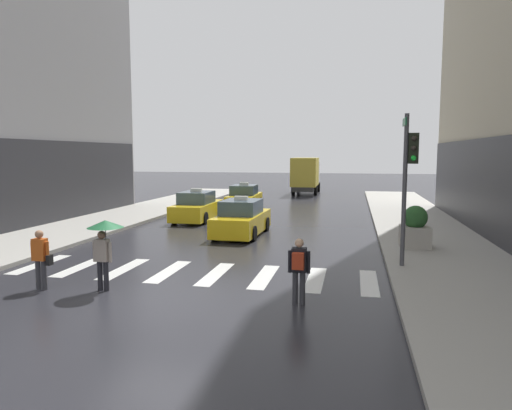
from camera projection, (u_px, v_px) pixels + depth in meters
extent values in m
plane|color=#26262B|center=(151.00, 303.00, 11.54)|extent=(160.00, 160.00, 0.00)
cube|color=#9E9B93|center=(511.00, 325.00, 9.84)|extent=(4.50, 70.00, 0.15)
cube|color=silver|center=(40.00, 264.00, 15.57)|extent=(0.50, 2.80, 0.01)
cube|color=silver|center=(81.00, 266.00, 15.25)|extent=(0.50, 2.80, 0.01)
cube|color=silver|center=(124.00, 269.00, 14.94)|extent=(0.50, 2.80, 0.01)
cube|color=silver|center=(169.00, 271.00, 14.62)|extent=(0.50, 2.80, 0.01)
cube|color=silver|center=(216.00, 274.00, 14.30)|extent=(0.50, 2.80, 0.01)
cube|color=silver|center=(264.00, 277.00, 13.99)|extent=(0.50, 2.80, 0.01)
cube|color=silver|center=(315.00, 279.00, 13.67)|extent=(0.50, 2.80, 0.01)
cube|color=silver|center=(369.00, 282.00, 13.35)|extent=(0.50, 2.80, 0.01)
cylinder|color=#47474C|center=(404.00, 191.00, 14.52)|extent=(0.14, 0.14, 4.80)
cube|color=black|center=(413.00, 148.00, 14.33)|extent=(0.30, 0.26, 0.95)
sphere|color=#28231E|center=(414.00, 138.00, 14.16)|extent=(0.17, 0.17, 0.17)
sphere|color=#28231E|center=(414.00, 148.00, 14.19)|extent=(0.17, 0.17, 0.17)
sphere|color=green|center=(414.00, 158.00, 14.23)|extent=(0.17, 0.17, 0.17)
cube|color=#196638|center=(405.00, 122.00, 14.47)|extent=(0.04, 0.84, 0.24)
cube|color=yellow|center=(242.00, 223.00, 21.15)|extent=(1.89, 4.53, 0.84)
cube|color=#384C5B|center=(241.00, 207.00, 20.97)|extent=(1.64, 2.13, 0.64)
cube|color=silver|center=(241.00, 198.00, 20.92)|extent=(0.60, 0.25, 0.18)
cylinder|color=black|center=(232.00, 223.00, 22.67)|extent=(0.23, 0.66, 0.66)
cylinder|color=black|center=(266.00, 224.00, 22.29)|extent=(0.23, 0.66, 0.66)
cylinder|color=black|center=(215.00, 232.00, 20.06)|extent=(0.23, 0.66, 0.66)
cylinder|color=black|center=(253.00, 233.00, 19.67)|extent=(0.23, 0.66, 0.66)
cube|color=#F2EAB2|center=(241.00, 215.00, 23.48)|extent=(0.20, 0.04, 0.14)
cube|color=#F2EAB2|center=(265.00, 216.00, 23.20)|extent=(0.20, 0.04, 0.14)
cube|color=yellow|center=(197.00, 210.00, 25.80)|extent=(1.88, 4.53, 0.84)
cube|color=#384C5B|center=(196.00, 197.00, 25.62)|extent=(1.64, 2.13, 0.64)
cube|color=silver|center=(196.00, 190.00, 25.58)|extent=(0.60, 0.25, 0.18)
cylinder|color=black|center=(191.00, 211.00, 27.31)|extent=(0.23, 0.66, 0.66)
cylinder|color=black|center=(218.00, 212.00, 26.98)|extent=(0.23, 0.66, 0.66)
cylinder|color=black|center=(174.00, 217.00, 24.67)|extent=(0.23, 0.66, 0.66)
cylinder|color=black|center=(205.00, 218.00, 24.35)|extent=(0.23, 0.66, 0.66)
cube|color=#F2EAB2|center=(199.00, 205.00, 28.13)|extent=(0.20, 0.04, 0.14)
cube|color=#F2EAB2|center=(219.00, 205.00, 27.89)|extent=(0.20, 0.04, 0.14)
cube|color=yellow|center=(244.00, 201.00, 31.25)|extent=(2.01, 4.58, 0.84)
cube|color=#384C5B|center=(244.00, 190.00, 31.07)|extent=(1.70, 2.17, 0.64)
cube|color=silver|center=(244.00, 184.00, 31.02)|extent=(0.61, 0.27, 0.18)
cylinder|color=black|center=(236.00, 202.00, 32.74)|extent=(0.25, 0.67, 0.66)
cylinder|color=black|center=(260.00, 202.00, 32.46)|extent=(0.25, 0.67, 0.66)
cylinder|color=black|center=(228.00, 206.00, 30.09)|extent=(0.25, 0.67, 0.66)
cylinder|color=black|center=(254.00, 206.00, 29.81)|extent=(0.25, 0.67, 0.66)
cube|color=#F2EAB2|center=(242.00, 197.00, 33.57)|extent=(0.20, 0.05, 0.14)
cube|color=#F2EAB2|center=(259.00, 197.00, 33.37)|extent=(0.20, 0.05, 0.14)
cube|color=#2D2D2D|center=(306.00, 187.00, 42.78)|extent=(1.91, 6.63, 0.40)
cube|color=silver|center=(309.00, 172.00, 45.86)|extent=(2.13, 1.83, 2.10)
cube|color=#384C5B|center=(310.00, 168.00, 46.72)|extent=(1.89, 0.07, 0.95)
cube|color=gold|center=(305.00, 172.00, 41.74)|extent=(2.28, 4.84, 2.50)
cylinder|color=black|center=(298.00, 187.00, 46.02)|extent=(0.29, 0.90, 0.90)
cylinder|color=black|center=(319.00, 187.00, 45.64)|extent=(0.29, 0.90, 0.90)
cylinder|color=black|center=(293.00, 190.00, 41.59)|extent=(0.29, 0.90, 0.90)
cylinder|color=black|center=(316.00, 191.00, 41.21)|extent=(0.29, 0.90, 0.90)
cylinder|color=black|center=(100.00, 276.00, 12.54)|extent=(0.14, 0.14, 0.82)
cylinder|color=black|center=(106.00, 276.00, 12.50)|extent=(0.14, 0.14, 0.82)
cube|color=gray|center=(102.00, 250.00, 12.44)|extent=(0.36, 0.24, 0.60)
sphere|color=brown|center=(102.00, 235.00, 12.40)|extent=(0.22, 0.22, 0.22)
cylinder|color=gray|center=(95.00, 252.00, 12.50)|extent=(0.09, 0.09, 0.55)
cylinder|color=gray|center=(110.00, 252.00, 12.40)|extent=(0.09, 0.09, 0.55)
cylinder|color=#4C4C4C|center=(106.00, 239.00, 12.39)|extent=(0.02, 0.02, 1.00)
cone|color=#19512D|center=(105.00, 224.00, 12.34)|extent=(0.96, 0.96, 0.20)
cylinder|color=#333338|center=(295.00, 288.00, 11.40)|extent=(0.14, 0.14, 0.82)
cylinder|color=#333338|center=(302.00, 288.00, 11.36)|extent=(0.14, 0.14, 0.82)
cube|color=black|center=(299.00, 260.00, 11.30)|extent=(0.36, 0.24, 0.60)
sphere|color=tan|center=(299.00, 243.00, 11.26)|extent=(0.22, 0.22, 0.22)
cylinder|color=black|center=(290.00, 261.00, 11.36)|extent=(0.09, 0.09, 0.55)
cylinder|color=black|center=(308.00, 262.00, 11.26)|extent=(0.09, 0.09, 0.55)
cube|color=#B23319|center=(298.00, 261.00, 11.09)|extent=(0.28, 0.18, 0.40)
cylinder|color=#333338|center=(38.00, 275.00, 12.64)|extent=(0.14, 0.14, 0.82)
cylinder|color=#333338|center=(44.00, 275.00, 12.60)|extent=(0.14, 0.14, 0.82)
cube|color=#BF5119|center=(40.00, 249.00, 12.54)|extent=(0.36, 0.24, 0.60)
sphere|color=#9E7051|center=(39.00, 234.00, 12.49)|extent=(0.22, 0.22, 0.22)
cylinder|color=#BF5119|center=(33.00, 251.00, 12.59)|extent=(0.09, 0.09, 0.55)
cylinder|color=#BF5119|center=(47.00, 252.00, 12.50)|extent=(0.09, 0.09, 0.55)
cube|color=black|center=(50.00, 260.00, 12.51)|extent=(0.10, 0.20, 0.28)
cube|color=#A8A399|center=(415.00, 237.00, 17.67)|extent=(1.10, 1.10, 0.80)
sphere|color=#285628|center=(416.00, 217.00, 17.58)|extent=(0.90, 0.90, 0.90)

